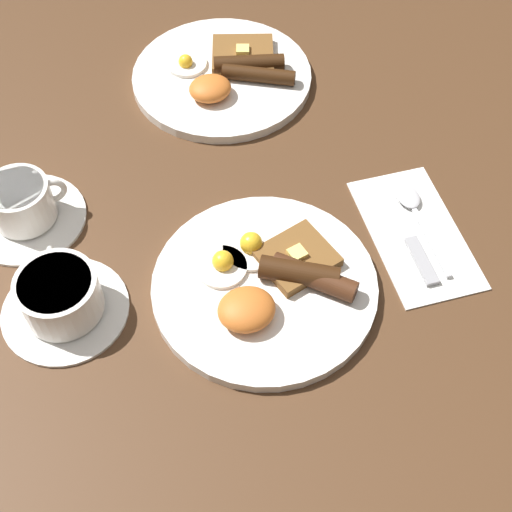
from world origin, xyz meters
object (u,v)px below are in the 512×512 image
object	(u,v)px
breakfast_plate_far	(225,75)
teacup_near	(61,298)
teacup_far	(23,206)
spoon	(413,206)
knife	(411,239)
breakfast_plate_near	(267,283)

from	to	relation	value
breakfast_plate_far	teacup_near	size ratio (longest dim) A/B	1.79
teacup_far	spoon	xyz separation A→B (m)	(0.50, -0.14, -0.02)
spoon	breakfast_plate_far	bearing A→B (deg)	29.51
teacup_far	knife	size ratio (longest dim) A/B	0.94
breakfast_plate_far	teacup_far	xyz separation A→B (m)	(-0.33, -0.19, 0.02)
teacup_near	teacup_far	distance (m)	0.16
breakfast_plate_near	teacup_far	distance (m)	0.34
breakfast_plate_far	teacup_near	bearing A→B (deg)	-131.36
breakfast_plate_far	knife	distance (m)	0.40
breakfast_plate_near	teacup_far	size ratio (longest dim) A/B	1.79
breakfast_plate_far	teacup_far	distance (m)	0.38
teacup_near	spoon	size ratio (longest dim) A/B	0.98
breakfast_plate_near	teacup_near	distance (m)	0.25
teacup_far	spoon	world-z (taller)	teacup_far
teacup_near	knife	bearing A→B (deg)	-4.19
teacup_near	spoon	bearing A→B (deg)	1.93
teacup_near	spoon	distance (m)	0.47
breakfast_plate_far	teacup_near	distance (m)	0.46
spoon	knife	bearing A→B (deg)	154.23
breakfast_plate_near	breakfast_plate_far	xyz separation A→B (m)	(0.06, 0.39, -0.00)
breakfast_plate_near	knife	bearing A→B (deg)	3.67
breakfast_plate_near	spoon	bearing A→B (deg)	15.16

